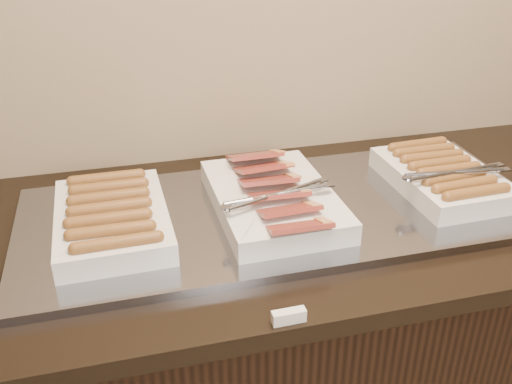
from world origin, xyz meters
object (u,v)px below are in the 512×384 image
Objects in this scene: counter at (274,358)px; dish_right at (443,176)px; dish_left at (112,218)px; warming_tray at (283,211)px; dish_center at (273,198)px.

dish_right is at bearing -0.60° from counter.
dish_left is (-0.37, -0.00, 0.50)m from counter.
dish_center is (-0.03, -0.00, 0.04)m from warming_tray.
counter is at bearing 177.78° from dish_right.
dish_right is (0.43, -0.00, 0.00)m from dish_center.
dish_right is (0.41, -0.00, 0.04)m from warming_tray.
counter is 0.66m from dish_right.
dish_center is (-0.01, -0.00, 0.50)m from counter.
dish_left is 0.79m from dish_right.
warming_tray is 3.49× the size of dish_right.
warming_tray is 0.39m from dish_left.
counter is 5.00× the size of dish_center.
counter is 0.62m from dish_left.
dish_center is at bearing -172.24° from warming_tray.
dish_left is at bearing 178.49° from dish_center.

